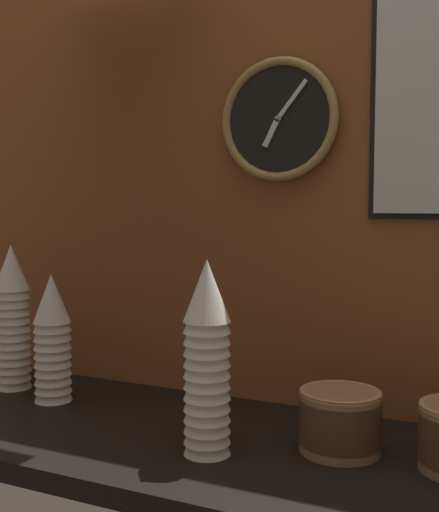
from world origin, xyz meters
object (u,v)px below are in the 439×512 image
cup_stack_far_left (12,317)px  wall_clock (279,120)px  bowl_stack_right (340,420)px  cup_stack_center_right (207,357)px  cup_stack_left (52,338)px

cup_stack_far_left → wall_clock: 0.81m
cup_stack_far_left → bowl_stack_right: (0.85, -0.06, -0.12)m
bowl_stack_right → wall_clock: (-0.20, 0.21, 0.59)m
bowl_stack_right → wall_clock: size_ratio=0.56×
cup_stack_far_left → bowl_stack_right: cup_stack_far_left is taller
cup_stack_far_left → bowl_stack_right: bearing=-4.1°
cup_stack_far_left → cup_stack_center_right: size_ratio=1.00×
cup_stack_left → cup_stack_far_left: bearing=165.2°
bowl_stack_right → cup_stack_far_left: bearing=175.9°
cup_stack_center_right → wall_clock: size_ratio=1.32×
cup_stack_center_right → cup_stack_left: 0.49m
wall_clock → cup_stack_left: bearing=-158.6°
cup_stack_far_left → cup_stack_center_right: (0.63, -0.18, 0.00)m
cup_stack_far_left → cup_stack_left: bearing=-14.8°
cup_stack_left → wall_clock: (0.49, 0.19, 0.50)m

